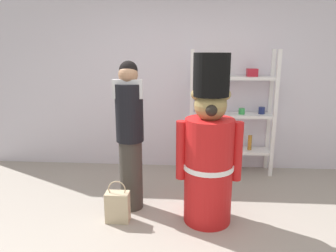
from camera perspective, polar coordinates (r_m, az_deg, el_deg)
ground_plane at (r=3.06m, az=1.41°, el=-21.76°), size 6.40×6.40×0.00m
back_wall at (r=4.71m, az=2.72°, el=8.01°), size 6.40×0.12×2.60m
merchandise_shelf at (r=4.59m, az=11.34°, el=2.66°), size 1.19×0.35×1.78m
teddy_bear_guard at (r=3.22m, az=7.46°, el=-4.71°), size 0.67×0.51×1.75m
person_shopper at (r=3.45m, az=-6.93°, el=-1.36°), size 0.32×0.30×1.66m
shopping_bag at (r=3.44m, az=-9.15°, el=-14.22°), size 0.25×0.14×0.46m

